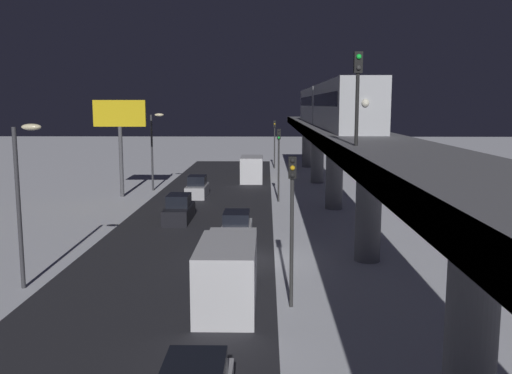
{
  "coord_description": "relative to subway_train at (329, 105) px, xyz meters",
  "views": [
    {
      "loc": [
        -0.85,
        29.92,
        8.49
      ],
      "look_at": [
        0.01,
        -14.99,
        1.86
      ],
      "focal_mm": 39.22,
      "sensor_mm": 36.0,
      "label": 1
    }
  ],
  "objects": [
    {
      "name": "commercial_billboard",
      "position": [
        18.98,
        -0.94,
        -1.67
      ],
      "size": [
        4.8,
        0.36,
        8.9
      ],
      "color": "#4C4C51",
      "rests_on": "ground_plane"
    },
    {
      "name": "subway_train",
      "position": [
        0.0,
        0.0,
        0.0
      ],
      "size": [
        2.94,
        36.87,
        3.4
      ],
      "color": "#B7BABF",
      "rests_on": "elevated_railway"
    },
    {
      "name": "box_truck",
      "position": [
        7.19,
        -12.37,
        -7.15
      ],
      "size": [
        2.4,
        7.4,
        2.8
      ],
      "color": "gold",
      "rests_on": "ground_plane"
    },
    {
      "name": "traffic_light_mid",
      "position": [
        4.49,
        1.51,
        -4.3
      ],
      "size": [
        0.32,
        0.44,
        6.4
      ],
      "color": "#2D2D2D",
      "rests_on": "ground_plane"
    },
    {
      "name": "traffic_light_far",
      "position": [
        4.49,
        -24.42,
        -4.3
      ],
      "size": [
        0.32,
        0.44,
        6.4
      ],
      "color": "#2D2D2D",
      "rests_on": "ground_plane"
    },
    {
      "name": "avenue_asphalt",
      "position": [
        10.59,
        20.23,
        -8.5
      ],
      "size": [
        11.0,
        108.35,
        0.01
      ],
      "primitive_type": "cube",
      "color": "#28282D",
      "rests_on": "ground_plane"
    },
    {
      "name": "street_lamp_near",
      "position": [
        16.66,
        25.23,
        -3.69
      ],
      "size": [
        1.35,
        0.44,
        7.65
      ],
      "color": "#38383D",
      "rests_on": "ground_plane"
    },
    {
      "name": "street_lamp_far",
      "position": [
        16.66,
        -4.77,
        -3.69
      ],
      "size": [
        1.35,
        0.44,
        7.65
      ],
      "color": "#38383D",
      "rests_on": "ground_plane"
    },
    {
      "name": "traffic_light_near",
      "position": [
        4.49,
        27.45,
        -4.3
      ],
      "size": [
        0.32,
        0.44,
        6.4
      ],
      "color": "#2D2D2D",
      "rests_on": "ground_plane"
    },
    {
      "name": "elevated_railway",
      "position": [
        0.09,
        20.23,
        -2.69
      ],
      "size": [
        5.0,
        108.35,
        6.72
      ],
      "color": "slate",
      "rests_on": "ground_plane"
    },
    {
      "name": "sedan_white",
      "position": [
        7.39,
        16.46,
        -7.7
      ],
      "size": [
        1.8,
        4.7,
        1.97
      ],
      "rotation": [
        0.0,
        0.0,
        3.14
      ],
      "color": "silver",
      "rests_on": "ground_plane"
    },
    {
      "name": "sedan_silver",
      "position": [
        11.99,
        -1.03,
        -7.7
      ],
      "size": [
        1.8,
        4.33,
        1.97
      ],
      "color": "#B2B2B7",
      "rests_on": "ground_plane"
    },
    {
      "name": "sedan_black",
      "position": [
        11.99,
        9.85,
        -7.7
      ],
      "size": [
        1.8,
        4.77,
        1.97
      ],
      "color": "black",
      "rests_on": "ground_plane"
    },
    {
      "name": "rail_signal",
      "position": [
        1.65,
        25.77,
        0.95
      ],
      "size": [
        0.36,
        0.41,
        4.0
      ],
      "color": "black",
      "rests_on": "elevated_railway"
    },
    {
      "name": "ground_plane",
      "position": [
        6.39,
        20.23,
        -8.5
      ],
      "size": [
        240.0,
        240.0,
        0.0
      ],
      "primitive_type": "plane",
      "color": "white"
    },
    {
      "name": "delivery_van",
      "position": [
        7.19,
        26.69,
        -7.15
      ],
      "size": [
        2.4,
        7.4,
        2.8
      ],
      "color": "silver",
      "rests_on": "ground_plane"
    }
  ]
}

